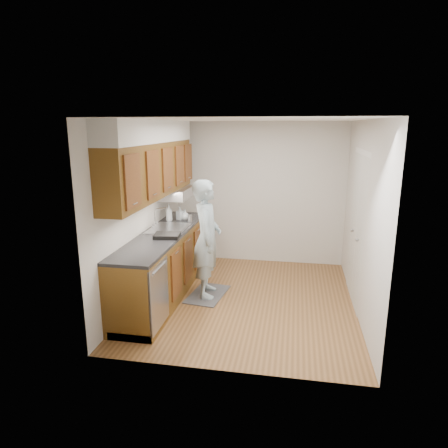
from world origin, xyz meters
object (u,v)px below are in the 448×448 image
soap_bottle_b (180,213)px  soap_bottle_c (185,215)px  steel_can (190,219)px  soap_bottle_a (169,213)px  person (207,231)px  dish_rack (167,236)px

soap_bottle_b → soap_bottle_c: bearing=-4.7°
steel_can → soap_bottle_c: bearing=129.1°
soap_bottle_a → soap_bottle_b: size_ratio=1.29×
person → soap_bottle_a: size_ratio=6.99×
person → soap_bottle_c: (-0.53, 0.76, 0.05)m
soap_bottle_c → dish_rack: size_ratio=0.50×
person → soap_bottle_b: size_ratio=9.03×
person → soap_bottle_a: 0.98m
dish_rack → steel_can: bearing=76.6°
soap_bottle_c → dish_rack: soap_bottle_c is taller
soap_bottle_c → soap_bottle_a: bearing=-147.0°
soap_bottle_a → steel_can: bearing=-1.8°
person → soap_bottle_b: bearing=29.7°
person → soap_bottle_b: person is taller
soap_bottle_a → soap_bottle_b: bearing=47.5°
person → soap_bottle_c: person is taller
soap_bottle_a → steel_can: size_ratio=2.32×
soap_bottle_b → steel_can: 0.26m
soap_bottle_b → person: bearing=-51.2°
soap_bottle_b → dish_rack: size_ratio=0.63×
soap_bottle_b → soap_bottle_c: soap_bottle_b is taller
soap_bottle_c → steel_can: bearing=-50.9°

